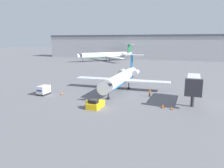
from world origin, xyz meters
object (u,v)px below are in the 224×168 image
(traffic_cone_left, at_px, (62,93))
(traffic_cone_mid, at_px, (172,108))
(airplane_main, at_px, (121,78))
(worker_near_tug, at_px, (87,103))
(pushback_tug, at_px, (95,104))
(jet_bridge, at_px, (194,84))
(luggage_cart, at_px, (44,90))
(worker_by_wing, at_px, (150,93))
(traffic_cone_right, at_px, (163,106))
(airplane_parked_far_left, at_px, (106,55))

(traffic_cone_left, xyz_separation_m, traffic_cone_mid, (26.89, -2.62, -0.03))
(airplane_main, distance_m, worker_near_tug, 18.86)
(pushback_tug, relative_size, jet_bridge, 0.38)
(luggage_cart, distance_m, worker_by_wing, 26.27)
(pushback_tug, bearing_deg, traffic_cone_right, 19.68)
(traffic_cone_left, height_order, traffic_cone_mid, traffic_cone_left)
(pushback_tug, relative_size, worker_by_wing, 2.39)
(worker_near_tug, height_order, traffic_cone_right, worker_near_tug)
(worker_near_tug, height_order, worker_by_wing, worker_by_wing)
(pushback_tug, bearing_deg, luggage_cart, 162.61)
(pushback_tug, distance_m, jet_bridge, 21.06)
(luggage_cart, height_order, airplane_parked_far_left, airplane_parked_far_left)
(airplane_main, xyz_separation_m, traffic_cone_mid, (14.93, -13.96, -2.90))
(traffic_cone_left, distance_m, traffic_cone_mid, 27.02)
(traffic_cone_right, bearing_deg, worker_by_wing, 117.53)
(traffic_cone_right, bearing_deg, luggage_cart, 178.78)
(worker_by_wing, distance_m, jet_bridge, 10.73)
(traffic_cone_right, height_order, jet_bridge, jet_bridge)
(airplane_parked_far_left, bearing_deg, luggage_cart, -78.18)
(jet_bridge, bearing_deg, airplane_parked_far_left, 122.59)
(pushback_tug, relative_size, luggage_cart, 1.28)
(traffic_cone_right, bearing_deg, airplane_parked_far_left, 118.36)
(luggage_cart, height_order, traffic_cone_right, luggage_cart)
(airplane_parked_far_left, bearing_deg, pushback_tug, -69.40)
(airplane_main, xyz_separation_m, pushback_tug, (0.35, -18.10, -2.48))
(airplane_parked_far_left, bearing_deg, worker_near_tug, -70.42)
(worker_near_tug, bearing_deg, jet_bridge, 27.07)
(pushback_tug, xyz_separation_m, traffic_cone_mid, (14.58, 4.14, -0.41))
(luggage_cart, height_order, worker_by_wing, luggage_cart)
(worker_by_wing, distance_m, traffic_cone_mid, 10.33)
(luggage_cart, xyz_separation_m, traffic_cone_mid, (31.17, -1.05, -0.85))
(traffic_cone_left, distance_m, traffic_cone_right, 25.19)
(airplane_main, distance_m, pushback_tug, 18.28)
(traffic_cone_right, xyz_separation_m, traffic_cone_mid, (1.79, -0.43, -0.10))
(traffic_cone_mid, bearing_deg, pushback_tug, -164.13)
(airplane_main, relative_size, traffic_cone_mid, 44.96)
(airplane_main, bearing_deg, worker_by_wing, -31.71)
(airplane_main, height_order, worker_near_tug, airplane_main)
(pushback_tug, distance_m, airplane_parked_far_left, 99.47)
(traffic_cone_right, distance_m, airplane_parked_far_left, 100.62)
(worker_by_wing, height_order, traffic_cone_right, worker_by_wing)
(airplane_main, height_order, pushback_tug, airplane_main)
(traffic_cone_right, bearing_deg, jet_bridge, 42.50)
(pushback_tug, bearing_deg, worker_by_wing, 55.52)
(traffic_cone_right, bearing_deg, worker_near_tug, -160.43)
(worker_by_wing, xyz_separation_m, traffic_cone_right, (4.16, -7.98, -0.53))
(airplane_main, distance_m, airplane_parked_far_left, 82.58)
(traffic_cone_mid, bearing_deg, luggage_cart, 178.07)
(pushback_tug, height_order, traffic_cone_left, pushback_tug)
(traffic_cone_mid, bearing_deg, jet_bridge, 55.73)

